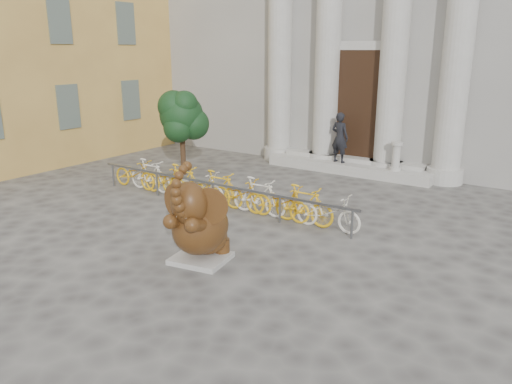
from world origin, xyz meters
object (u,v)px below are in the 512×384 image
Objects in this scene: elephant_statue at (199,225)px; bike_rack at (219,189)px; tree at (182,116)px; pedestrian at (340,137)px.

elephant_statue is 0.25× the size of bike_rack.
tree is at bearing 146.58° from bike_rack.
elephant_statue is 1.23× the size of pedestrian.
bike_rack is at bearing -33.42° from tree.
bike_rack is at bearing 87.42° from pedestrian.
elephant_statue is 0.75× the size of tree.
bike_rack is 2.95× the size of tree.
tree is at bearing 124.63° from elephant_statue.
elephant_statue reaches higher than bike_rack.
tree is at bearing 46.30° from pedestrian.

